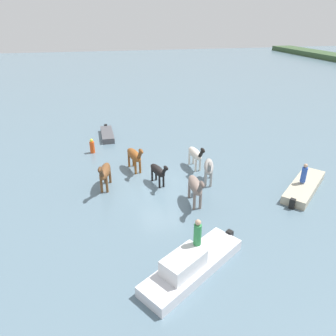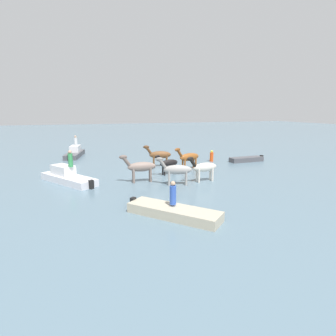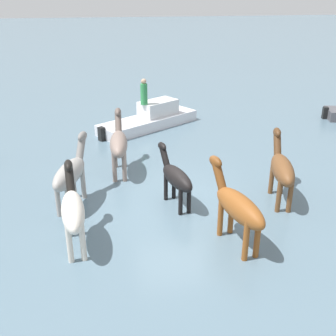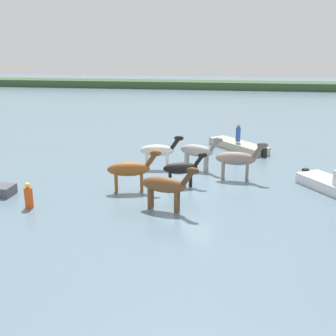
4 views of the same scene
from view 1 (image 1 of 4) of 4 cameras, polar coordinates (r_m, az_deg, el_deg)
name	(u,v)px [view 1 (image 1 of 4)]	position (r m, az deg, el deg)	size (l,w,h in m)	color
ground_plane	(160,186)	(19.70, -1.52, -3.34)	(167.03, 167.03, 0.00)	slate
horse_dun_straggler	(158,171)	(19.50, -1.79, -0.54)	(2.20, 0.96, 1.71)	black
horse_dark_mare	(195,186)	(17.46, 5.00, -3.28)	(2.66, 0.73, 2.07)	gray
horse_mid_herd	(209,167)	(19.78, 7.40, 0.14)	(2.53, 1.21, 1.98)	#9E9993
horse_gray_outer	(195,154)	(21.65, 4.99, 2.55)	(2.51, 0.76, 1.94)	silver
horse_chestnut_trailing	(135,155)	(21.34, -6.09, 2.27)	(2.61, 1.08, 2.02)	brown
horse_rear_stallion	(105,172)	(19.38, -11.39, -0.72)	(2.59, 1.00, 2.00)	brown
boat_dinghy_port	(304,188)	(20.90, 23.39, -3.31)	(4.15, 4.46, 0.74)	#B7AD93
boat_launch_far	(191,266)	(13.62, 4.27, -17.35)	(4.01, 5.06, 1.35)	silver
boat_motor_center	(107,135)	(28.23, -10.94, 5.87)	(3.77, 1.05, 0.71)	#4C4C51
person_watcher_seated	(304,174)	(20.41, 23.42, -0.93)	(0.32, 0.32, 1.19)	#2D51B2
person_helmsman_aft	(198,233)	(12.97, 5.38, -11.65)	(0.32, 0.32, 1.19)	#338C4C
buoy_channel_marker	(92,147)	(24.99, -13.57, 3.80)	(0.36, 0.36, 1.14)	#E54C19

